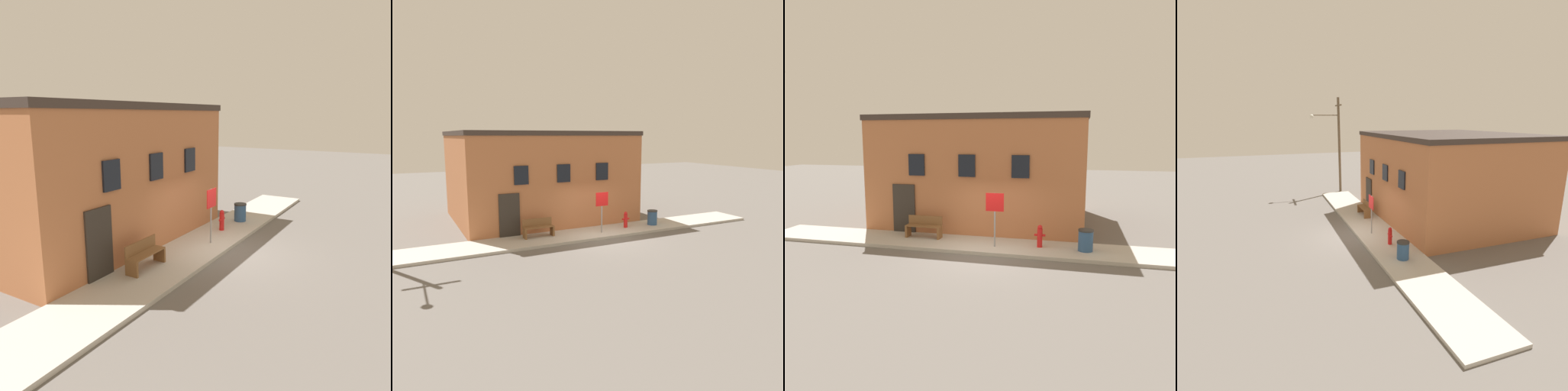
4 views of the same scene
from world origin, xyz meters
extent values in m
plane|color=#66605B|center=(0.00, 0.00, 0.00)|extent=(80.00, 80.00, 0.00)
cube|color=#BCB7AD|center=(0.00, 1.08, 0.07)|extent=(18.74, 2.15, 0.13)
cube|color=#B26B42|center=(-1.18, 6.13, 2.45)|extent=(9.39, 7.94, 4.90)
cube|color=#382D28|center=(-1.18, 6.13, 5.02)|extent=(9.49, 8.04, 0.24)
cube|color=black|center=(-3.37, 2.12, 3.04)|extent=(0.70, 0.08, 0.90)
cube|color=black|center=(-1.18, 2.12, 3.04)|extent=(0.70, 0.08, 0.90)
cube|color=black|center=(1.01, 2.12, 3.04)|extent=(0.70, 0.08, 0.90)
cube|color=#2D2823|center=(-4.00, 2.12, 1.10)|extent=(1.00, 0.08, 2.20)
cylinder|color=red|center=(1.91, 1.15, 0.48)|extent=(0.19, 0.19, 0.70)
sphere|color=red|center=(1.91, 1.15, 0.88)|extent=(0.18, 0.18, 0.18)
cylinder|color=red|center=(1.76, 1.15, 0.59)|extent=(0.11, 0.09, 0.09)
cylinder|color=red|center=(2.06, 1.15, 0.59)|extent=(0.11, 0.09, 0.09)
cylinder|color=gray|center=(0.28, 0.79, 1.14)|extent=(0.06, 0.06, 2.02)
cube|color=red|center=(0.28, 0.77, 1.82)|extent=(0.68, 0.02, 0.68)
cube|color=brown|center=(-3.50, 1.39, 0.36)|extent=(0.08, 0.44, 0.47)
cube|color=brown|center=(-2.12, 1.39, 0.36)|extent=(0.08, 0.44, 0.47)
cube|color=brown|center=(-2.81, 1.39, 0.62)|extent=(1.46, 0.44, 0.04)
cube|color=brown|center=(-2.81, 1.59, 0.82)|extent=(1.46, 0.04, 0.36)
cylinder|color=#2D517F|center=(3.55, 1.06, 0.49)|extent=(0.52, 0.52, 0.73)
cylinder|color=#2D2D2D|center=(3.55, 1.06, 0.89)|extent=(0.54, 0.54, 0.06)
camera|label=1|loc=(-11.52, -5.42, 4.77)|focal=35.00mm
camera|label=2|loc=(-8.66, -15.36, 4.90)|focal=35.00mm
camera|label=3|loc=(3.14, -12.70, 4.12)|focal=35.00mm
camera|label=4|loc=(14.43, -4.21, 5.97)|focal=28.00mm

